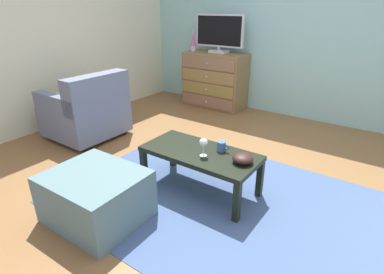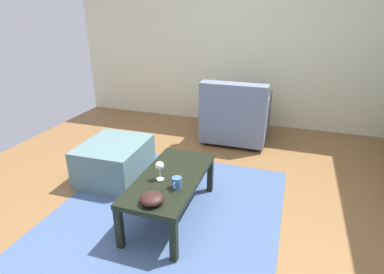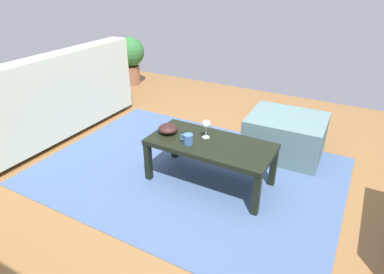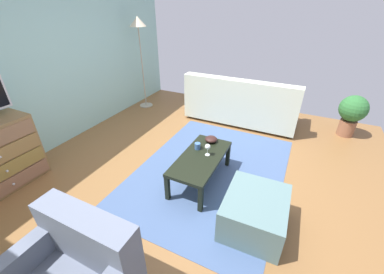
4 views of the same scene
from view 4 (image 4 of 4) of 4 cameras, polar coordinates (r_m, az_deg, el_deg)
name	(u,v)px [view 4 (image 4 of 4)]	position (r m, az deg, el deg)	size (l,w,h in m)	color
ground_plane	(191,177)	(3.26, -0.13, -9.57)	(5.69, 5.20, 0.05)	brown
wall_accent_rear	(48,64)	(4.21, -31.59, 14.82)	(5.69, 0.12, 2.50)	#93C2BC
area_rug	(211,171)	(3.33, 4.52, -8.14)	(2.60, 1.90, 0.01)	#405680
coffee_table	(201,160)	(2.96, 2.15, -5.53)	(1.01, 0.48, 0.38)	black
wine_glass	(208,147)	(2.91, 3.82, -2.45)	(0.07, 0.07, 0.16)	silver
mug	(198,146)	(3.06, 1.37, -2.18)	(0.11, 0.08, 0.08)	#3C63A0
bowl_decorative	(211,139)	(3.23, 4.65, -0.54)	(0.17, 0.17, 0.08)	#301A17
couch_large	(241,105)	(4.63, 11.77, 7.66)	(0.85, 2.06, 0.89)	#332319
ottoman	(255,212)	(2.59, 14.92, -17.24)	(0.70, 0.60, 0.39)	slate
standing_lamp	(139,31)	(5.10, -12.83, 23.79)	(0.32, 0.32, 1.81)	#A59E8C
potted_plant	(352,112)	(4.81, 34.32, 5.01)	(0.44, 0.44, 0.72)	brown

